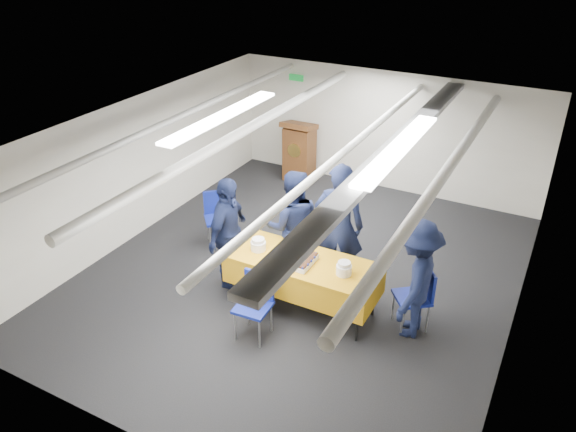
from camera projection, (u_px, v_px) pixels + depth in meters
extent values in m
plane|color=black|center=(302.00, 273.00, 8.50)|extent=(7.00, 7.00, 0.00)
cube|color=silver|center=(385.00, 132.00, 10.66)|extent=(6.00, 0.02, 2.30)
cube|color=silver|center=(140.00, 167.00, 9.18)|extent=(0.02, 7.00, 2.30)
cube|color=silver|center=(526.00, 260.00, 6.72)|extent=(0.02, 7.00, 2.30)
cube|color=silver|center=(304.00, 129.00, 7.41)|extent=(6.00, 7.00, 0.02)
cylinder|color=silver|center=(183.00, 115.00, 8.28)|extent=(0.10, 6.90, 0.10)
cylinder|color=silver|center=(246.00, 129.00, 7.85)|extent=(0.14, 6.90, 0.14)
cylinder|color=silver|center=(345.00, 151.00, 7.25)|extent=(0.10, 6.90, 0.10)
cylinder|color=silver|center=(445.00, 173.00, 6.73)|extent=(0.14, 6.90, 0.14)
cube|color=gray|center=(390.00, 152.00, 6.96)|extent=(0.28, 6.90, 0.08)
cube|color=white|center=(222.00, 116.00, 7.95)|extent=(0.25, 2.60, 0.04)
cube|color=white|center=(399.00, 148.00, 6.88)|extent=(0.25, 2.60, 0.04)
cube|color=#0C591E|center=(296.00, 78.00, 11.05)|extent=(0.30, 0.04, 0.12)
cylinder|color=black|center=(234.00, 289.00, 7.84)|extent=(0.04, 0.04, 0.36)
cylinder|color=black|center=(357.00, 329.00, 7.08)|extent=(0.04, 0.04, 0.36)
cylinder|color=black|center=(256.00, 268.00, 8.30)|extent=(0.04, 0.04, 0.36)
cylinder|color=black|center=(373.00, 304.00, 7.54)|extent=(0.04, 0.04, 0.36)
cube|color=gold|center=(303.00, 274.00, 7.51)|extent=(2.05, 0.81, 0.39)
cube|color=gold|center=(303.00, 261.00, 7.41)|extent=(2.07, 0.83, 0.03)
cube|color=white|center=(293.00, 259.00, 7.37)|extent=(0.54, 0.44, 0.07)
cube|color=black|center=(293.00, 256.00, 7.35)|extent=(0.52, 0.41, 0.03)
sphere|color=navy|center=(270.00, 258.00, 7.30)|extent=(0.04, 0.04, 0.04)
sphere|color=navy|center=(284.00, 245.00, 7.60)|extent=(0.04, 0.04, 0.04)
sphere|color=navy|center=(278.00, 261.00, 7.25)|extent=(0.04, 0.04, 0.04)
sphere|color=navy|center=(292.00, 247.00, 7.55)|extent=(0.04, 0.04, 0.04)
sphere|color=navy|center=(286.00, 263.00, 7.20)|extent=(0.04, 0.04, 0.04)
sphere|color=navy|center=(300.00, 249.00, 7.50)|extent=(0.04, 0.04, 0.04)
sphere|color=navy|center=(294.00, 266.00, 7.15)|extent=(0.04, 0.04, 0.04)
sphere|color=navy|center=(308.00, 251.00, 7.45)|extent=(0.04, 0.04, 0.04)
sphere|color=navy|center=(303.00, 268.00, 7.10)|extent=(0.04, 0.04, 0.04)
sphere|color=navy|center=(316.00, 253.00, 7.41)|extent=(0.04, 0.04, 0.04)
sphere|color=navy|center=(272.00, 254.00, 7.38)|extent=(0.04, 0.04, 0.04)
sphere|color=navy|center=(308.00, 265.00, 7.17)|extent=(0.04, 0.04, 0.04)
sphere|color=navy|center=(276.00, 251.00, 7.46)|extent=(0.04, 0.04, 0.04)
sphere|color=navy|center=(311.00, 261.00, 7.24)|extent=(0.04, 0.04, 0.04)
sphere|color=navy|center=(279.00, 248.00, 7.54)|extent=(0.04, 0.04, 0.04)
sphere|color=navy|center=(314.00, 257.00, 7.32)|extent=(0.04, 0.04, 0.04)
cylinder|color=white|center=(258.00, 246.00, 7.61)|extent=(0.21, 0.21, 0.12)
cylinder|color=white|center=(258.00, 240.00, 7.57)|extent=(0.17, 0.17, 0.05)
cylinder|color=white|center=(344.00, 270.00, 7.09)|extent=(0.20, 0.20, 0.13)
cylinder|color=white|center=(344.00, 264.00, 7.05)|extent=(0.16, 0.16, 0.05)
cube|color=brown|center=(299.00, 154.00, 11.26)|extent=(0.55, 0.45, 1.10)
cube|color=brown|center=(299.00, 126.00, 10.96)|extent=(0.62, 0.53, 0.21)
cylinder|color=gold|center=(294.00, 151.00, 11.01)|extent=(0.28, 0.02, 0.28)
cylinder|color=gray|center=(235.00, 326.00, 7.07)|extent=(0.02, 0.02, 0.43)
cylinder|color=gray|center=(259.00, 334.00, 6.95)|extent=(0.02, 0.02, 0.43)
cylinder|color=gray|center=(248.00, 311.00, 7.35)|extent=(0.02, 0.02, 0.43)
cylinder|color=gray|center=(271.00, 318.00, 7.22)|extent=(0.02, 0.02, 0.43)
cube|color=navy|center=(253.00, 307.00, 7.04)|extent=(0.45, 0.45, 0.04)
cube|color=navy|center=(259.00, 285.00, 7.08)|extent=(0.40, 0.07, 0.40)
cylinder|color=gray|center=(393.00, 306.00, 7.45)|extent=(0.02, 0.02, 0.43)
cylinder|color=gray|center=(402.00, 322.00, 7.15)|extent=(0.02, 0.02, 0.43)
cylinder|color=gray|center=(417.00, 303.00, 7.50)|extent=(0.02, 0.02, 0.43)
cylinder|color=gray|center=(427.00, 319.00, 7.21)|extent=(0.02, 0.02, 0.43)
cube|color=navy|center=(412.00, 298.00, 7.21)|extent=(0.59, 0.59, 0.04)
cube|color=navy|center=(428.00, 282.00, 7.14)|extent=(0.28, 0.34, 0.40)
cylinder|color=gray|center=(210.00, 238.00, 9.00)|extent=(0.02, 0.02, 0.43)
cylinder|color=gray|center=(231.00, 235.00, 9.07)|extent=(0.02, 0.02, 0.43)
cylinder|color=gray|center=(207.00, 228.00, 9.29)|extent=(0.02, 0.02, 0.43)
cylinder|color=gray|center=(228.00, 225.00, 9.36)|extent=(0.02, 0.02, 0.43)
cube|color=navy|center=(218.00, 219.00, 9.07)|extent=(0.59, 0.59, 0.04)
cube|color=navy|center=(216.00, 202.00, 9.13)|extent=(0.32, 0.30, 0.40)
imported|color=black|center=(339.00, 227.00, 7.81)|extent=(0.81, 0.66, 1.91)
imported|color=black|center=(292.00, 226.00, 8.04)|extent=(1.04, 0.97, 1.71)
imported|color=black|center=(228.00, 234.00, 7.87)|extent=(0.52, 1.03, 1.69)
imported|color=black|center=(415.00, 279.00, 6.95)|extent=(0.65, 1.07, 1.62)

